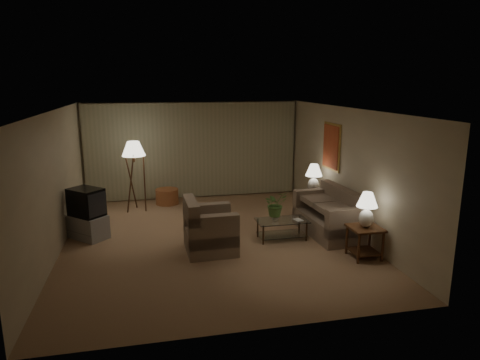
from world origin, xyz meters
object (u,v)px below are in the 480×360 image
(vase, at_px, (275,217))
(sofa, at_px, (328,216))
(side_table_far, at_px, (313,201))
(side_table_near, at_px, (365,236))
(table_lamp_far, at_px, (314,176))
(floor_lamp, at_px, (135,175))
(crt_tv, at_px, (86,202))
(ottoman, at_px, (167,196))
(table_lamp_near, at_px, (367,207))
(tv_cabinet, at_px, (88,227))
(armchair, at_px, (210,230))
(coffee_table, at_px, (282,226))

(vase, bearing_deg, sofa, 4.69)
(side_table_far, bearing_deg, side_table_near, -90.00)
(table_lamp_far, distance_m, floor_lamp, 4.47)
(side_table_near, xyz_separation_m, crt_tv, (-5.20, 2.18, 0.37))
(vase, bearing_deg, ottoman, 122.89)
(side_table_near, bearing_deg, floor_lamp, 136.74)
(table_lamp_near, bearing_deg, tv_cabinet, 157.29)
(sofa, xyz_separation_m, side_table_near, (0.15, -1.35, 0.02))
(sofa, relative_size, armchair, 1.83)
(floor_lamp, bearing_deg, ottoman, 30.43)
(table_lamp_near, xyz_separation_m, crt_tv, (-5.20, 2.18, -0.21))
(armchair, relative_size, coffee_table, 0.97)
(coffee_table, bearing_deg, tv_cabinet, 166.90)
(armchair, height_order, side_table_near, armchair)
(crt_tv, bearing_deg, side_table_near, 21.30)
(sofa, bearing_deg, crt_tv, -103.28)
(table_lamp_near, height_order, coffee_table, table_lamp_near)
(ottoman, bearing_deg, side_table_near, -52.32)
(table_lamp_near, xyz_separation_m, table_lamp_far, (0.00, 2.60, 0.02))
(floor_lamp, bearing_deg, crt_tv, -117.81)
(side_table_near, xyz_separation_m, tv_cabinet, (-5.20, 2.18, -0.17))
(crt_tv, bearing_deg, sofa, 34.72)
(sofa, height_order, side_table_far, sofa)
(table_lamp_far, relative_size, ottoman, 1.15)
(side_table_far, relative_size, ottoman, 0.98)
(floor_lamp, relative_size, vase, 11.54)
(side_table_near, relative_size, side_table_far, 1.00)
(table_lamp_near, relative_size, coffee_table, 0.63)
(table_lamp_near, xyz_separation_m, vase, (-1.37, 1.25, -0.50))
(tv_cabinet, bearing_deg, coffee_table, 30.91)
(armchair, height_order, table_lamp_near, table_lamp_near)
(sofa, distance_m, vase, 1.23)
(side_table_near, distance_m, vase, 1.86)
(side_table_near, xyz_separation_m, floor_lamp, (-4.24, 3.99, 0.52))
(sofa, xyz_separation_m, table_lamp_far, (0.15, 1.25, 0.62))
(tv_cabinet, relative_size, floor_lamp, 0.51)
(side_table_near, xyz_separation_m, vase, (-1.37, 1.25, 0.08))
(side_table_far, xyz_separation_m, table_lamp_near, (0.00, -2.60, 0.60))
(side_table_near, height_order, floor_lamp, floor_lamp)
(table_lamp_far, bearing_deg, ottoman, 151.63)
(coffee_table, height_order, ottoman, coffee_table)
(sofa, bearing_deg, ottoman, -137.33)
(sofa, bearing_deg, armchair, -85.07)
(sofa, relative_size, floor_lamp, 1.06)
(sofa, xyz_separation_m, armchair, (-2.63, -0.41, 0.02))
(coffee_table, xyz_separation_m, vase, (-0.15, 0.00, 0.22))
(table_lamp_far, bearing_deg, crt_tv, -175.35)
(table_lamp_far, bearing_deg, coffee_table, -132.08)
(table_lamp_far, distance_m, tv_cabinet, 5.27)
(sofa, relative_size, table_lamp_near, 2.84)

